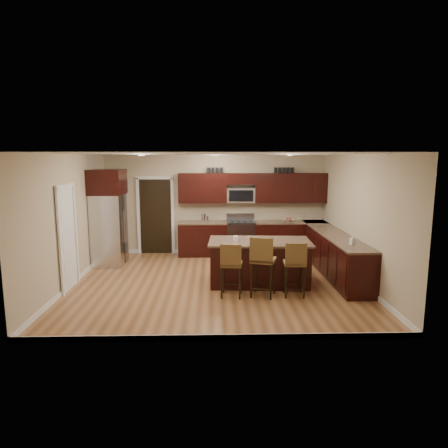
{
  "coord_description": "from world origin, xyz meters",
  "views": [
    {
      "loc": [
        -0.05,
        -8.17,
        2.62
      ],
      "look_at": [
        0.17,
        0.4,
        1.2
      ],
      "focal_mm": 32.0,
      "sensor_mm": 36.0,
      "label": 1
    }
  ],
  "objects_px": {
    "stool_left": "(231,264)",
    "stool_mid": "(263,260)",
    "stool_right": "(295,263)",
    "range": "(241,238)",
    "refrigerator": "(109,216)",
    "island": "(259,263)"
  },
  "relations": [
    {
      "from": "stool_left",
      "to": "stool_mid",
      "type": "bearing_deg",
      "value": 7.0
    },
    {
      "from": "stool_left",
      "to": "island",
      "type": "bearing_deg",
      "value": 60.66
    },
    {
      "from": "range",
      "to": "island",
      "type": "relative_size",
      "value": 0.51
    },
    {
      "from": "refrigerator",
      "to": "island",
      "type": "bearing_deg",
      "value": -24.35
    },
    {
      "from": "island",
      "to": "stool_left",
      "type": "xyz_separation_m",
      "value": [
        -0.63,
        -0.84,
        0.23
      ]
    },
    {
      "from": "range",
      "to": "refrigerator",
      "type": "relative_size",
      "value": 0.47
    },
    {
      "from": "range",
      "to": "stool_mid",
      "type": "xyz_separation_m",
      "value": [
        0.18,
        -3.36,
        0.26
      ]
    },
    {
      "from": "stool_left",
      "to": "stool_right",
      "type": "distance_m",
      "value": 1.2
    },
    {
      "from": "range",
      "to": "stool_right",
      "type": "height_order",
      "value": "range"
    },
    {
      "from": "island",
      "to": "stool_mid",
      "type": "xyz_separation_m",
      "value": [
        -0.04,
        -0.85,
        0.3
      ]
    },
    {
      "from": "stool_left",
      "to": "stool_mid",
      "type": "relative_size",
      "value": 0.9
    },
    {
      "from": "range",
      "to": "island",
      "type": "distance_m",
      "value": 2.52
    },
    {
      "from": "stool_right",
      "to": "refrigerator",
      "type": "xyz_separation_m",
      "value": [
        -4.1,
        2.44,
        0.54
      ]
    },
    {
      "from": "stool_mid",
      "to": "stool_right",
      "type": "distance_m",
      "value": 0.62
    },
    {
      "from": "range",
      "to": "refrigerator",
      "type": "height_order",
      "value": "refrigerator"
    },
    {
      "from": "stool_right",
      "to": "stool_mid",
      "type": "bearing_deg",
      "value": -176.31
    },
    {
      "from": "island",
      "to": "stool_right",
      "type": "relative_size",
      "value": 2.02
    },
    {
      "from": "stool_mid",
      "to": "stool_right",
      "type": "relative_size",
      "value": 1.1
    },
    {
      "from": "range",
      "to": "stool_right",
      "type": "distance_m",
      "value": 3.45
    },
    {
      "from": "range",
      "to": "stool_left",
      "type": "xyz_separation_m",
      "value": [
        -0.41,
        -3.35,
        0.18
      ]
    },
    {
      "from": "range",
      "to": "stool_left",
      "type": "bearing_deg",
      "value": -96.93
    },
    {
      "from": "stool_mid",
      "to": "refrigerator",
      "type": "distance_m",
      "value": 4.28
    }
  ]
}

